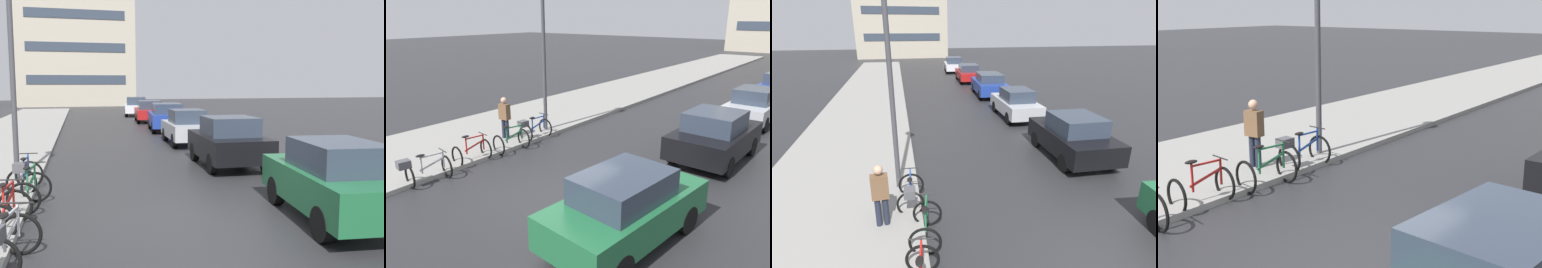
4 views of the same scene
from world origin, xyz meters
TOP-DOWN VIEW (x-y plane):
  - ground_plane at (0.00, 0.00)m, footprint 140.00×140.00m
  - bicycle_nearest at (-3.55, -1.68)m, footprint 0.87×1.45m
  - bicycle_second at (-3.81, 0.20)m, footprint 0.82×1.18m
  - bicycle_third at (-3.57, 1.71)m, footprint 0.88×1.21m
  - bicycle_farthest at (-3.85, 3.10)m, footprint 0.80×1.36m
  - car_green at (2.46, -0.63)m, footprint 2.14×4.05m
  - car_black at (2.32, 5.33)m, footprint 2.09×3.89m
  - car_silver at (2.23, 10.86)m, footprint 1.88×3.99m
  - car_blue at (2.44, 16.59)m, footprint 2.31×4.41m
  - car_red at (2.39, 22.83)m, footprint 2.22×4.43m
  - car_white at (2.22, 29.16)m, footprint 2.26×4.10m
  - streetlamp at (-4.16, 4.15)m, footprint 0.39×0.39m
  - building_facade_main at (-2.74, 51.06)m, footprint 14.24×10.29m

SIDE VIEW (x-z plane):
  - ground_plane at x=0.00m, z-range 0.00..0.00m
  - bicycle_second at x=-3.81m, z-range -0.10..0.88m
  - bicycle_third at x=-3.57m, z-range -0.09..0.90m
  - bicycle_nearest at x=-3.55m, z-range 0.02..0.94m
  - bicycle_farthest at x=-3.85m, z-range 0.01..0.96m
  - car_red at x=2.39m, z-range 0.01..1.56m
  - car_silver at x=2.23m, z-range -0.01..1.59m
  - car_green at x=2.46m, z-range 0.01..1.63m
  - car_white at x=2.22m, z-range 0.00..1.64m
  - car_black at x=2.32m, z-range -0.01..1.66m
  - car_blue at x=2.44m, z-range 0.02..1.65m
  - streetlamp at x=-4.16m, z-range 0.87..6.84m
  - building_facade_main at x=-2.74m, z-range 0.00..18.27m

